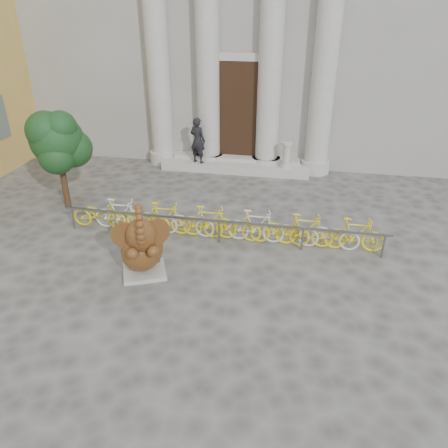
% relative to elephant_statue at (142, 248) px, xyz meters
% --- Properties ---
extents(ground, '(80.00, 80.00, 0.00)m').
position_rel_elephant_statue_xyz_m(ground, '(1.06, -1.43, -0.77)').
color(ground, '#474442').
rests_on(ground, ground).
extents(classical_building, '(22.00, 10.70, 12.00)m').
position_rel_elephant_statue_xyz_m(classical_building, '(1.06, 13.50, 5.21)').
color(classical_building, gray).
rests_on(classical_building, ground).
extents(entrance_steps, '(6.00, 1.20, 0.36)m').
position_rel_elephant_statue_xyz_m(entrance_steps, '(1.06, 7.97, -0.59)').
color(entrance_steps, '#A8A59E').
rests_on(entrance_steps, ground).
extents(elephant_statue, '(1.45, 1.69, 2.13)m').
position_rel_elephant_statue_xyz_m(elephant_statue, '(0.00, 0.00, 0.00)').
color(elephant_statue, '#A8A59E').
rests_on(elephant_statue, ground).
extents(bike_rack, '(9.47, 0.53, 1.00)m').
position_rel_elephant_statue_xyz_m(bike_rack, '(1.55, 2.22, -0.27)').
color(bike_rack, slate).
rests_on(bike_rack, ground).
extents(tree, '(1.90, 1.73, 3.30)m').
position_rel_elephant_statue_xyz_m(tree, '(-3.91, 3.37, 1.52)').
color(tree, '#332114').
rests_on(tree, ground).
extents(pedestrian, '(0.78, 0.64, 1.83)m').
position_rel_elephant_statue_xyz_m(pedestrian, '(-0.43, 7.62, 0.50)').
color(pedestrian, black).
rests_on(pedestrian, entrance_steps).
extents(balustrade_post, '(0.41, 0.41, 1.01)m').
position_rel_elephant_statue_xyz_m(balustrade_post, '(3.12, 7.67, 0.05)').
color(balustrade_post, '#A8A59E').
rests_on(balustrade_post, entrance_steps).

